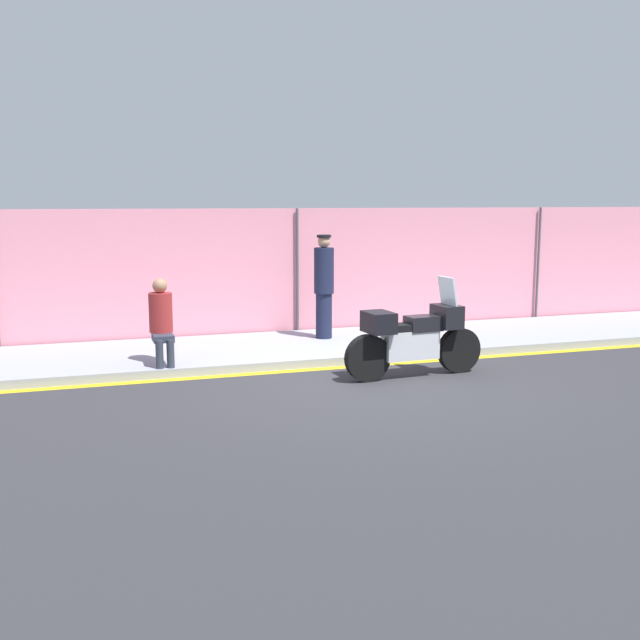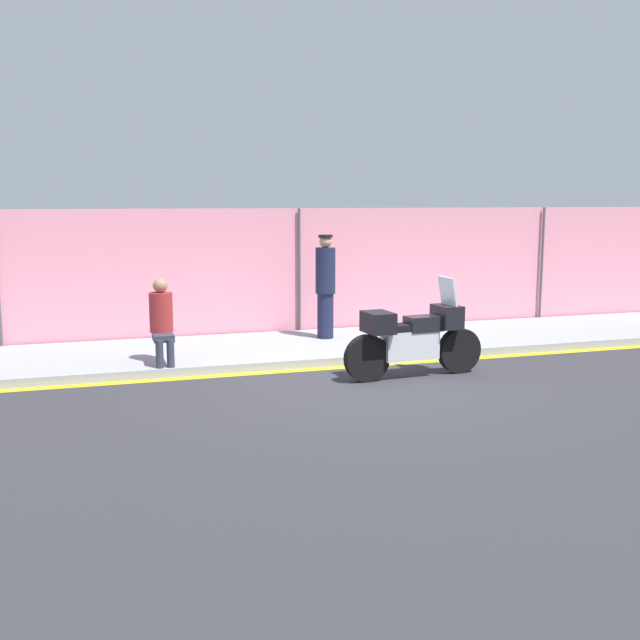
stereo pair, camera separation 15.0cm
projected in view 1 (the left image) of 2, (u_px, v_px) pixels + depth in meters
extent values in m
plane|color=#2D2D33|center=(374.00, 384.00, 10.58)|extent=(120.00, 120.00, 0.00)
cube|color=#8E93A3|center=(319.00, 346.00, 12.94)|extent=(38.84, 2.61, 0.14)
cube|color=gold|center=(346.00, 367.00, 11.64)|extent=(38.84, 0.18, 0.01)
cube|color=pink|center=(296.00, 273.00, 14.07)|extent=(36.89, 0.08, 2.42)
cylinder|color=#4C4C51|center=(297.00, 274.00, 13.97)|extent=(0.05, 0.05, 2.42)
cylinder|color=#4C4C51|center=(538.00, 266.00, 15.57)|extent=(0.05, 0.05, 2.42)
cylinder|color=black|center=(459.00, 350.00, 11.25)|extent=(0.69, 0.19, 0.68)
cylinder|color=black|center=(368.00, 358.00, 10.68)|extent=(0.69, 0.19, 0.68)
cube|color=silver|center=(410.00, 345.00, 10.91)|extent=(0.86, 0.34, 0.43)
cube|color=black|center=(423.00, 323.00, 10.94)|extent=(0.54, 0.34, 0.22)
cube|color=black|center=(405.00, 327.00, 10.84)|extent=(0.62, 0.32, 0.10)
cube|color=black|center=(447.00, 316.00, 11.08)|extent=(0.35, 0.50, 0.34)
cube|color=silver|center=(448.00, 291.00, 11.02)|extent=(0.13, 0.43, 0.42)
cube|color=black|center=(379.00, 322.00, 10.66)|extent=(0.40, 0.53, 0.30)
cylinder|color=#191E38|center=(324.00, 316.00, 13.28)|extent=(0.29, 0.29, 0.80)
cylinder|color=#191E38|center=(324.00, 271.00, 13.16)|extent=(0.35, 0.35, 0.80)
sphere|color=tan|center=(324.00, 241.00, 13.08)|extent=(0.22, 0.22, 0.22)
cylinder|color=black|center=(324.00, 236.00, 13.06)|extent=(0.25, 0.25, 0.05)
cylinder|color=#2D3342|center=(160.00, 354.00, 10.90)|extent=(0.11, 0.11, 0.42)
cylinder|color=#2D3342|center=(171.00, 354.00, 10.94)|extent=(0.11, 0.11, 0.42)
cube|color=#2D3342|center=(163.00, 338.00, 11.08)|extent=(0.30, 0.42, 0.10)
cylinder|color=maroon|center=(161.00, 313.00, 11.22)|extent=(0.35, 0.35, 0.59)
sphere|color=#A37556|center=(160.00, 286.00, 11.16)|extent=(0.22, 0.22, 0.22)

